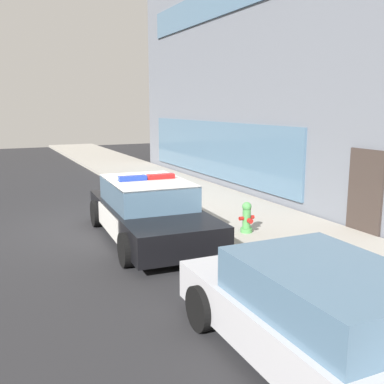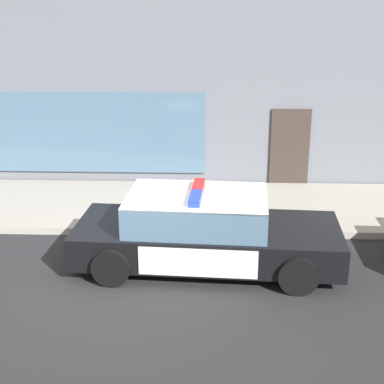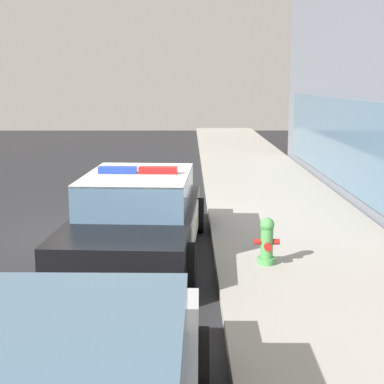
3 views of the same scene
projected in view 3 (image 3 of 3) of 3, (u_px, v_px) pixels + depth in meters
The scene contains 4 objects.
ground at pixel (114, 231), 11.42m from camera, with size 48.00×48.00×0.00m, color #262628.
sidewalk at pixel (293, 227), 11.42m from camera, with size 48.00×3.29×0.15m, color #A39E93.
police_cruiser at pixel (138, 215), 9.76m from camera, with size 4.94×2.35×1.49m.
fire_hydrant at pixel (267, 242), 8.81m from camera, with size 0.34×0.39×0.73m.
Camera 3 is at (11.08, 1.51, 2.90)m, focal length 54.06 mm.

